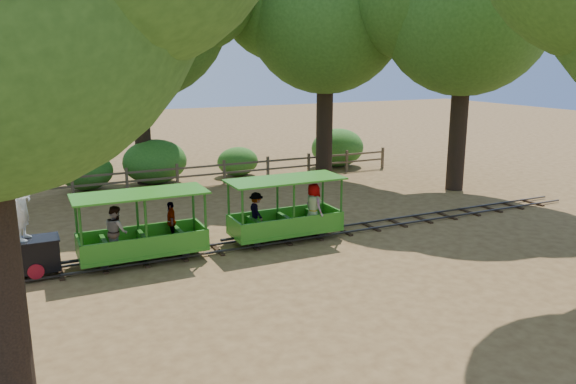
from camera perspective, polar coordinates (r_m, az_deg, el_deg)
name	(u,v)px	position (r m, az deg, el deg)	size (l,w,h in m)	color
ground	(283,241)	(16.27, -0.48, -4.96)	(90.00, 90.00, 0.00)	olive
track	(283,238)	(16.25, -0.48, -4.73)	(22.00, 1.00, 0.10)	#3F3D3A
carriage_front	(140,234)	(14.83, -14.81, -4.13)	(3.32, 1.36, 1.73)	#31831C
carriage_rear	(286,214)	(16.05, -0.19, -2.30)	(3.32, 1.38, 1.73)	#31831C
oak_ne	(324,4)	(24.80, 3.72, 18.52)	(8.45, 7.44, 10.39)	#2D2116
oak_e	(465,0)	(23.17, 17.52, 18.15)	(8.13, 7.16, 10.21)	#2D2116
fence	(201,172)	(23.39, -8.81, 2.02)	(18.10, 0.10, 1.00)	brown
shrub_west	(86,172)	(23.81, -19.80, 1.94)	(2.09, 1.61, 1.45)	#2D6B1E
shrub_mid_w	(155,162)	(24.18, -13.36, 3.03)	(2.68, 2.06, 1.86)	#2D6B1E
shrub_mid_e	(238,161)	(25.24, -5.13, 3.11)	(1.87, 1.44, 1.29)	#2D6B1E
shrub_east	(338,148)	(27.39, 5.06, 4.51)	(2.67, 2.05, 1.85)	#2D6B1E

